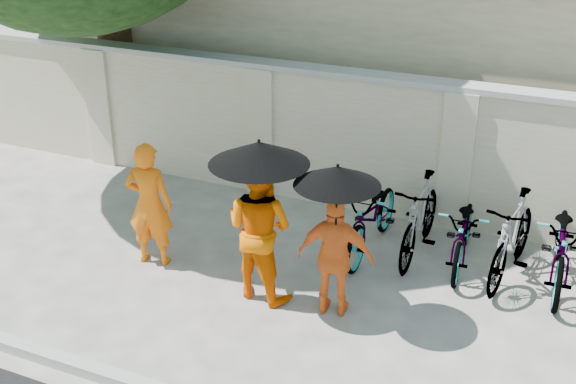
% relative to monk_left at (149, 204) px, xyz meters
% --- Properties ---
extents(ground, '(80.00, 80.00, 0.00)m').
position_rel_monk_left_xyz_m(ground, '(1.33, -0.52, -0.83)').
color(ground, '#B7AC9D').
extents(compound_wall, '(20.00, 0.30, 2.00)m').
position_rel_monk_left_xyz_m(compound_wall, '(2.33, 2.68, 0.17)').
color(compound_wall, beige).
rests_on(compound_wall, ground).
extents(building_behind, '(14.00, 6.00, 3.20)m').
position_rel_monk_left_xyz_m(building_behind, '(3.33, 6.48, 0.77)').
color(building_behind, beige).
rests_on(building_behind, ground).
extents(monk_left, '(0.67, 0.51, 1.65)m').
position_rel_monk_left_xyz_m(monk_left, '(0.00, 0.00, 0.00)').
color(monk_left, orange).
rests_on(monk_left, ground).
extents(monk_center, '(0.97, 0.82, 1.78)m').
position_rel_monk_left_xyz_m(monk_center, '(1.62, -0.13, 0.06)').
color(monk_center, '#F46701').
rests_on(monk_center, ground).
extents(parasol_center, '(1.14, 1.14, 0.99)m').
position_rel_monk_left_xyz_m(parasol_center, '(1.67, -0.21, 1.04)').
color(parasol_center, black).
rests_on(parasol_center, ground).
extents(monk_right, '(0.91, 0.49, 1.47)m').
position_rel_monk_left_xyz_m(monk_right, '(2.57, -0.15, -0.09)').
color(monk_right, orange).
rests_on(monk_right, ground).
extents(parasol_right, '(0.94, 0.94, 1.04)m').
position_rel_monk_left_xyz_m(parasol_right, '(2.59, -0.23, 0.93)').
color(parasol_right, black).
rests_on(parasol_right, ground).
extents(bike_0, '(0.67, 1.89, 0.99)m').
position_rel_monk_left_xyz_m(bike_0, '(2.51, 1.45, -0.33)').
color(bike_0, '#949494').
rests_on(bike_0, ground).
extents(bike_1, '(0.52, 1.81, 1.08)m').
position_rel_monk_left_xyz_m(bike_1, '(3.10, 1.59, -0.29)').
color(bike_1, '#949494').
rests_on(bike_1, ground).
extents(bike_2, '(0.75, 1.77, 0.90)m').
position_rel_monk_left_xyz_m(bike_2, '(3.70, 1.57, -0.37)').
color(bike_2, '#949494').
rests_on(bike_2, ground).
extents(bike_3, '(0.75, 1.87, 1.09)m').
position_rel_monk_left_xyz_m(bike_3, '(4.29, 1.50, -0.28)').
color(bike_3, '#949494').
rests_on(bike_3, ground).
extents(bike_4, '(0.81, 2.01, 1.04)m').
position_rel_monk_left_xyz_m(bike_4, '(4.89, 1.59, -0.31)').
color(bike_4, '#949494').
rests_on(bike_4, ground).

